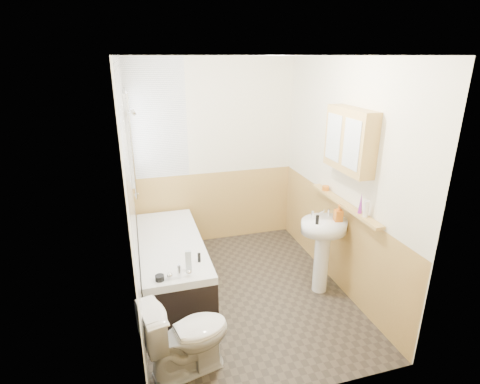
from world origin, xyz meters
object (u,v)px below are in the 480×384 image
(toilet, at_px, (187,336))
(bathtub, at_px, (172,260))
(sink, at_px, (323,241))
(medicine_cabinet, at_px, (350,140))
(pine_shelf, at_px, (344,204))

(toilet, bearing_deg, bathtub, -13.78)
(sink, relative_size, medicine_cabinet, 1.41)
(toilet, height_order, pine_shelf, pine_shelf)
(pine_shelf, bearing_deg, toilet, -158.10)
(toilet, height_order, medicine_cabinet, medicine_cabinet)
(bathtub, bearing_deg, pine_shelf, -20.33)
(bathtub, bearing_deg, toilet, -91.25)
(sink, distance_m, pine_shelf, 0.46)
(sink, xyz_separation_m, pine_shelf, (0.20, -0.02, 0.42))
(toilet, bearing_deg, medicine_cabinet, -81.24)
(medicine_cabinet, bearing_deg, bathtub, 158.43)
(toilet, xyz_separation_m, sink, (1.60, 0.74, 0.26))
(medicine_cabinet, bearing_deg, toilet, -158.71)
(bathtub, xyz_separation_m, sink, (1.57, -0.64, 0.34))
(toilet, relative_size, medicine_cabinet, 1.04)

